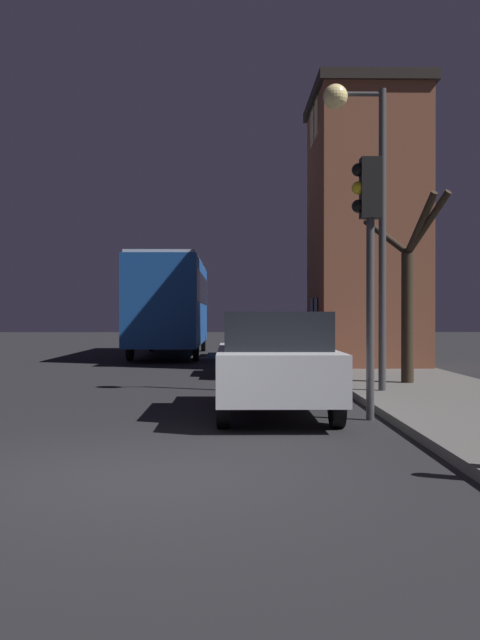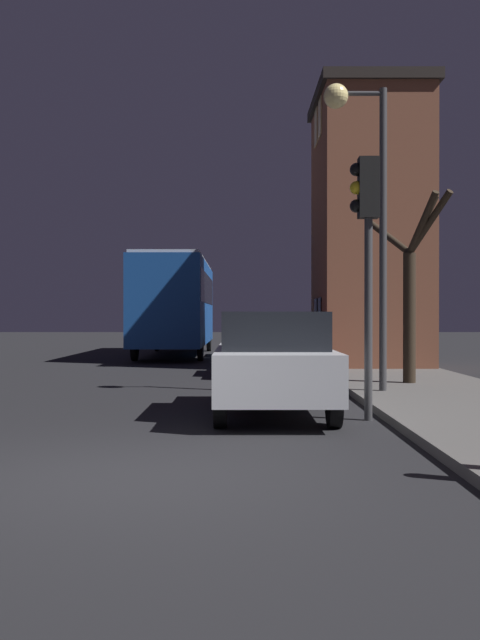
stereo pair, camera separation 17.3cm
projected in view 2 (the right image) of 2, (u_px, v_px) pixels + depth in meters
The scene contains 9 objects.
ground_plane at pixel (133, 476), 6.91m from camera, with size 120.00×120.00×0.00m, color black.
brick_building at pixel (367, 228), 21.16m from camera, with size 3.24×4.46×8.05m.
streetlamp at pixel (358, 168), 13.53m from camera, with size 1.21×0.47×5.83m.
traffic_light at pixel (364, 231), 10.56m from camera, with size 0.43×0.24×3.90m.
bare_tree at pixel (409, 284), 15.10m from camera, with size 1.44×2.17×3.97m.
bus at pixel (174, 299), 27.78m from camera, with size 2.46×10.32×3.69m.
car_near_lane at pixel (271, 361), 11.19m from camera, with size 1.76×4.22×1.61m.
car_mid_lane at pixel (263, 347), 18.83m from camera, with size 1.76×3.88×1.36m.
car_far_lane at pixel (253, 336), 27.27m from camera, with size 1.78×4.67×1.44m.
Camera 2 is at (1.02, -6.90, 1.56)m, focal length 40.00 mm.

